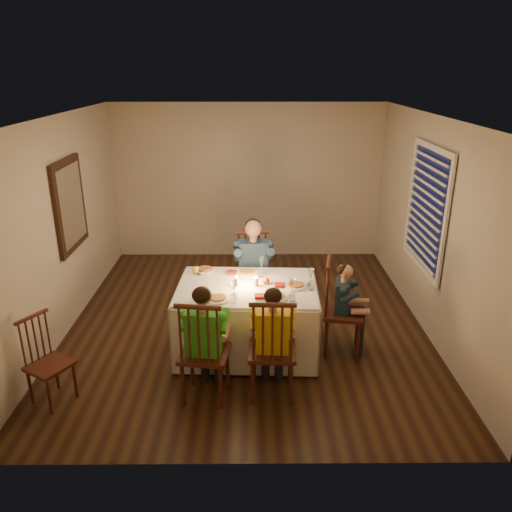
{
  "coord_description": "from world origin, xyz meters",
  "views": [
    {
      "loc": [
        0.08,
        -5.8,
        3.13
      ],
      "look_at": [
        0.12,
        0.15,
        0.86
      ],
      "focal_mm": 35.0,
      "sensor_mm": 36.0,
      "label": 1
    }
  ],
  "objects_px": {
    "chair_near_left": "(207,396)",
    "dining_table": "(247,305)",
    "serving_bowl": "(205,271)",
    "child_yellow": "(272,393)",
    "chair_adult": "(253,315)",
    "chair_near_right": "(272,393)",
    "child_green": "(207,396)",
    "chair_end": "(341,350)",
    "adult": "(253,315)",
    "child_teal": "(341,350)",
    "chair_extra": "(56,400)"
  },
  "relations": [
    {
      "from": "chair_extra",
      "to": "adult",
      "type": "height_order",
      "value": "adult"
    },
    {
      "from": "child_teal",
      "to": "serving_bowl",
      "type": "distance_m",
      "value": 1.86
    },
    {
      "from": "dining_table",
      "to": "serving_bowl",
      "type": "distance_m",
      "value": 0.68
    },
    {
      "from": "child_teal",
      "to": "chair_end",
      "type": "bearing_deg",
      "value": 0.0
    },
    {
      "from": "chair_near_left",
      "to": "dining_table",
      "type": "bearing_deg",
      "value": -106.98
    },
    {
      "from": "dining_table",
      "to": "chair_near_right",
      "type": "relative_size",
      "value": 1.45
    },
    {
      "from": "serving_bowl",
      "to": "dining_table",
      "type": "bearing_deg",
      "value": -36.34
    },
    {
      "from": "chair_near_left",
      "to": "child_teal",
      "type": "xyz_separation_m",
      "value": [
        1.51,
        0.86,
        0.0
      ]
    },
    {
      "from": "chair_end",
      "to": "chair_extra",
      "type": "relative_size",
      "value": 1.23
    },
    {
      "from": "adult",
      "to": "child_teal",
      "type": "relative_size",
      "value": 1.22
    },
    {
      "from": "child_green",
      "to": "child_yellow",
      "type": "height_order",
      "value": "child_green"
    },
    {
      "from": "chair_end",
      "to": "chair_extra",
      "type": "bearing_deg",
      "value": 117.44
    },
    {
      "from": "chair_extra",
      "to": "chair_near_right",
      "type": "bearing_deg",
      "value": -55.59
    },
    {
      "from": "chair_near_left",
      "to": "serving_bowl",
      "type": "height_order",
      "value": "serving_bowl"
    },
    {
      "from": "chair_adult",
      "to": "child_yellow",
      "type": "bearing_deg",
      "value": -88.13
    },
    {
      "from": "chair_end",
      "to": "adult",
      "type": "xyz_separation_m",
      "value": [
        -1.03,
        0.9,
        0.0
      ]
    },
    {
      "from": "chair_near_right",
      "to": "chair_extra",
      "type": "distance_m",
      "value": 2.17
    },
    {
      "from": "chair_near_right",
      "to": "child_yellow",
      "type": "relative_size",
      "value": 0.94
    },
    {
      "from": "chair_near_left",
      "to": "child_yellow",
      "type": "height_order",
      "value": "child_yellow"
    },
    {
      "from": "serving_bowl",
      "to": "chair_extra",
      "type": "bearing_deg",
      "value": -137.08
    },
    {
      "from": "chair_near_left",
      "to": "child_yellow",
      "type": "bearing_deg",
      "value": -168.68
    },
    {
      "from": "dining_table",
      "to": "chair_adult",
      "type": "height_order",
      "value": "dining_table"
    },
    {
      "from": "child_yellow",
      "to": "chair_extra",
      "type": "bearing_deg",
      "value": 5.43
    },
    {
      "from": "chair_near_left",
      "to": "child_teal",
      "type": "relative_size",
      "value": 1.03
    },
    {
      "from": "chair_extra",
      "to": "adult",
      "type": "relative_size",
      "value": 0.69
    },
    {
      "from": "child_green",
      "to": "child_teal",
      "type": "xyz_separation_m",
      "value": [
        1.51,
        0.86,
        0.0
      ]
    },
    {
      "from": "chair_near_right",
      "to": "child_green",
      "type": "xyz_separation_m",
      "value": [
        -0.66,
        -0.04,
        0.0
      ]
    },
    {
      "from": "chair_end",
      "to": "child_green",
      "type": "distance_m",
      "value": 1.74
    },
    {
      "from": "dining_table",
      "to": "chair_near_right",
      "type": "distance_m",
      "value": 1.06
    },
    {
      "from": "chair_end",
      "to": "child_yellow",
      "type": "xyz_separation_m",
      "value": [
        -0.85,
        -0.82,
        0.0
      ]
    },
    {
      "from": "chair_extra",
      "to": "adult",
      "type": "distance_m",
      "value": 2.7
    },
    {
      "from": "chair_near_right",
      "to": "chair_end",
      "type": "relative_size",
      "value": 1.0
    },
    {
      "from": "chair_end",
      "to": "adult",
      "type": "bearing_deg",
      "value": 59.33
    },
    {
      "from": "chair_near_left",
      "to": "adult",
      "type": "height_order",
      "value": "adult"
    },
    {
      "from": "chair_end",
      "to": "child_teal",
      "type": "height_order",
      "value": "chair_end"
    },
    {
      "from": "dining_table",
      "to": "child_yellow",
      "type": "height_order",
      "value": "dining_table"
    },
    {
      "from": "dining_table",
      "to": "serving_bowl",
      "type": "xyz_separation_m",
      "value": [
        -0.51,
        0.37,
        0.26
      ]
    },
    {
      "from": "chair_adult",
      "to": "adult",
      "type": "bearing_deg",
      "value": 175.79
    },
    {
      "from": "child_green",
      "to": "chair_near_left",
      "type": "bearing_deg",
      "value": 7.86
    },
    {
      "from": "chair_adult",
      "to": "chair_near_left",
      "type": "xyz_separation_m",
      "value": [
        -0.48,
        -1.76,
        0.0
      ]
    },
    {
      "from": "dining_table",
      "to": "child_green",
      "type": "relative_size",
      "value": 1.33
    },
    {
      "from": "child_yellow",
      "to": "chair_end",
      "type": "bearing_deg",
      "value": -133.15
    },
    {
      "from": "chair_near_left",
      "to": "chair_near_right",
      "type": "height_order",
      "value": "same"
    },
    {
      "from": "serving_bowl",
      "to": "chair_near_left",
      "type": "bearing_deg",
      "value": -85.42
    },
    {
      "from": "chair_adult",
      "to": "child_yellow",
      "type": "xyz_separation_m",
      "value": [
        0.18,
        -1.72,
        0.0
      ]
    },
    {
      "from": "dining_table",
      "to": "chair_end",
      "type": "relative_size",
      "value": 1.45
    },
    {
      "from": "chair_near_right",
      "to": "chair_extra",
      "type": "height_order",
      "value": "chair_near_right"
    },
    {
      "from": "child_teal",
      "to": "adult",
      "type": "bearing_deg",
      "value": 59.33
    },
    {
      "from": "dining_table",
      "to": "child_teal",
      "type": "height_order",
      "value": "dining_table"
    },
    {
      "from": "adult",
      "to": "serving_bowl",
      "type": "distance_m",
      "value": 1.15
    }
  ]
}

